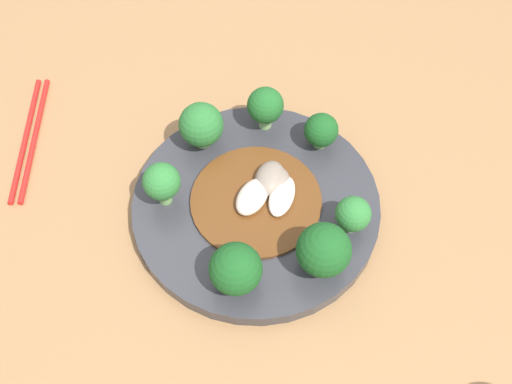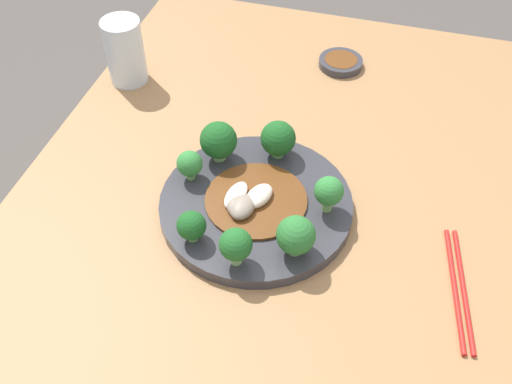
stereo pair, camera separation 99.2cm
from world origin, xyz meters
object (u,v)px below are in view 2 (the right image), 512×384
Objects in this scene: broccoli_northeast at (218,141)px; broccoli_northwest at (191,226)px; sauce_dish at (341,62)px; broccoli_west at (236,245)px; drinking_glass at (125,51)px; plate at (256,205)px; broccoli_south at (329,190)px; stirfry_center at (250,201)px; broccoli_north at (190,164)px; broccoli_east at (278,139)px; broccoli_southwest at (296,236)px; chopsticks at (459,288)px.

broccoli_northwest is at bearing -174.51° from broccoli_northeast.
broccoli_northwest is 0.59× the size of sauce_dish.
drinking_glass reaches higher than broccoli_west.
sauce_dish is (0.34, -0.14, -0.05)m from broccoli_northeast.
broccoli_south reaches higher than plate.
stirfry_center is (0.11, 0.01, -0.03)m from broccoli_west.
broccoli_west is 1.22× the size of broccoli_north.
broccoli_east is at bearing -69.33° from broccoli_northeast.
broccoli_northeast is 1.36× the size of broccoli_north.
broccoli_north is (-0.09, 0.12, -0.01)m from broccoli_east.
broccoli_southwest reaches higher than broccoli_south.
sauce_dish is at bearing 7.38° from broccoli_south.
broccoli_west is at bearing 118.55° from broccoli_southwest.
stirfry_center is at bearing 173.82° from broccoli_east.
broccoli_southwest is 1.26× the size of broccoli_northwest.
broccoli_northwest is (-0.20, 0.07, -0.01)m from broccoli_east.
broccoli_west is 1.22× the size of broccoli_northwest.
broccoli_southwest is 0.74× the size of sauce_dish.
broccoli_north is 0.32m from drinking_glass.
broccoli_west is 0.08m from broccoli_northwest.
stirfry_center is at bearing -104.91° from broccoli_north.
broccoli_southwest is at bearing -177.25° from sauce_dish.
broccoli_northeast is (0.07, 0.08, 0.05)m from plate.
plate is 0.12m from broccoli_northeast.
broccoli_southwest is 0.53m from drinking_glass.
broccoli_north is at bearing 156.73° from sauce_dish.
broccoli_northeast is at bearing 157.55° from sauce_dish.
broccoli_northwest is 0.52m from sauce_dish.
chopsticks is (0.05, -0.30, -0.05)m from broccoli_west.
sauce_dish is at bearing -9.38° from broccoli_east.
plate is 1.45× the size of chopsticks.
broccoli_northwest is at bearing 160.37° from broccoli_east.
broccoli_southwest is (-0.19, -0.07, 0.00)m from broccoli_east.
broccoli_east is 1.27× the size of broccoli_northwest.
sauce_dish is at bearing -5.44° from broccoli_west.
sauce_dish is (0.16, -0.38, -0.05)m from drinking_glass.
broccoli_south reaches higher than chopsticks.
plate is 4.59× the size of broccoli_east.
broccoli_north reaches higher than plate.
broccoli_northwest is 0.32× the size of stirfry_center.
broccoli_northwest is 1.00× the size of broccoli_north.
broccoli_west is at bearing -106.69° from broccoli_northwest.
plate is at bearing -35.07° from broccoli_northwest.
broccoli_southwest is at bearing 93.13° from chopsticks.
plate is 4.79× the size of broccoli_west.
plate is 0.12m from broccoli_southwest.
broccoli_west is 0.31m from chopsticks.
broccoli_northeast reaches higher than broccoli_south.
broccoli_northwest is at bearing -143.50° from drinking_glass.
drinking_glass reaches higher than plate.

